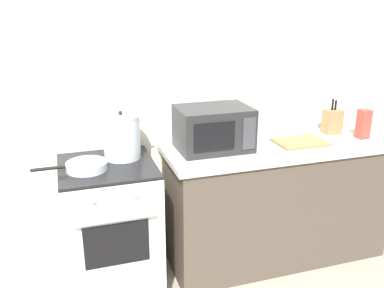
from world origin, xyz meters
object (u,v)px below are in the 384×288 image
Objects in this scene: pasta_box at (363,124)px; cutting_board at (300,142)px; stock_pot at (122,136)px; frying_pan at (86,166)px; stove at (111,229)px; microwave at (214,128)px; knife_block at (332,122)px.

cutting_board is at bearing 176.65° from pasta_box.
frying_pan is (-0.25, -0.15, -0.12)m from stock_pot.
stove is 2.78× the size of stock_pot.
stock_pot is (0.12, 0.10, 0.61)m from stove.
microwave reaches higher than pasta_box.
stock_pot is 1.80m from pasta_box.
microwave is (0.63, -0.02, 0.00)m from stock_pot.
stove is at bearing 20.27° from frying_pan.
stock_pot reaches higher than cutting_board.
knife_block is 1.26× the size of pasta_box.
stock_pot is 1.19× the size of knife_block.
stove is 2.56× the size of cutting_board.
frying_pan reaches higher than cutting_board.
frying_pan is at bearing -179.45° from pasta_box.
microwave is (0.88, 0.13, 0.12)m from frying_pan.
microwave reaches higher than knife_block.
microwave is at bearing -2.00° from stock_pot.
cutting_board is (1.40, 0.00, 0.47)m from stove.
stove is 1.47m from cutting_board.
stock_pot is at bearing 30.96° from frying_pan.
stock_pot reaches higher than stove.
stock_pot reaches higher than knife_block.
frying_pan is at bearing -171.75° from microwave.
knife_block reaches higher than frying_pan.
stove is 1.99m from pasta_box.
stove is 3.31× the size of knife_block.
frying_pan is at bearing -149.04° from stock_pot.
microwave is at bearing -176.48° from knife_block.
frying_pan is 0.90m from microwave.
stock_pot is at bearing 40.55° from stove.
microwave is 2.27× the size of pasta_box.
stock_pot is 1.29m from cutting_board.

